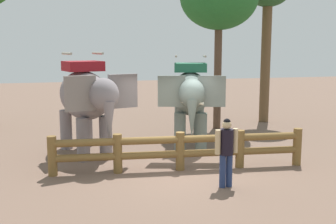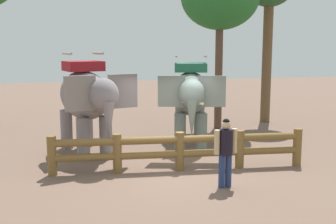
{
  "view_description": "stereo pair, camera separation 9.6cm",
  "coord_description": "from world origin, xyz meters",
  "views": [
    {
      "loc": [
        -3.09,
        -10.28,
        3.34
      ],
      "look_at": [
        0.0,
        1.58,
        1.4
      ],
      "focal_mm": 44.55,
      "sensor_mm": 36.0,
      "label": 1
    },
    {
      "loc": [
        -2.99,
        -10.3,
        3.34
      ],
      "look_at": [
        0.0,
        1.58,
        1.4
      ],
      "focal_mm": 44.55,
      "sensor_mm": 36.0,
      "label": 2
    }
  ],
  "objects": [
    {
      "name": "elephant_near_left",
      "position": [
        -2.32,
        2.56,
        1.78
      ],
      "size": [
        2.45,
        3.78,
        3.16
      ],
      "color": "gray",
      "rests_on": "ground"
    },
    {
      "name": "log_fence",
      "position": [
        -0.0,
        0.27,
        0.61
      ],
      "size": [
        6.95,
        0.93,
        1.05
      ],
      "color": "brown",
      "rests_on": "ground"
    },
    {
      "name": "elephant_center",
      "position": [
        1.07,
        2.78,
        1.71
      ],
      "size": [
        2.39,
        3.64,
        3.05
      ],
      "color": "slate",
      "rests_on": "ground"
    },
    {
      "name": "tourist_woman_in_black",
      "position": [
        0.67,
        -1.33,
        0.96
      ],
      "size": [
        0.59,
        0.35,
        1.67
      ],
      "color": "navy",
      "rests_on": "ground"
    },
    {
      "name": "ground_plane",
      "position": [
        0.0,
        0.0,
        0.0
      ],
      "size": [
        60.0,
        60.0,
        0.0
      ],
      "primitive_type": "plane",
      "color": "brown"
    }
  ]
}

